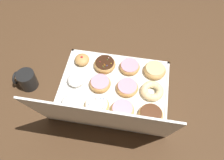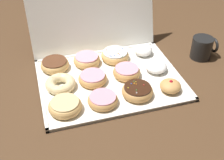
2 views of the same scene
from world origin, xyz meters
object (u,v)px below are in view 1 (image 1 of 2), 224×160
chocolate_frosted_donut_8 (151,115)px  glazed_ring_donut_0 (155,70)px  pink_frosted_donut_1 (130,67)px  powdered_filled_donut_7 (76,79)px  donut_box (114,88)px  sprinkle_donut_2 (105,64)px  powdered_filled_donut_11 (70,102)px  pink_frosted_donut_9 (122,110)px  pink_frosted_donut_5 (127,87)px  pink_frosted_donut_6 (100,83)px  sprinkle_donut_10 (97,106)px  cruller_donut_4 (152,91)px  jelly_filled_donut_3 (82,60)px  coffee_mug (27,80)px

chocolate_frosted_donut_8 → glazed_ring_donut_0: bearing=-90.1°
pink_frosted_donut_1 → powdered_filled_donut_7: powdered_filled_donut_7 is taller
pink_frosted_donut_1 → chocolate_frosted_donut_8: 0.30m
donut_box → sprinkle_donut_2: (0.07, -0.13, 0.03)m
sprinkle_donut_2 → powdered_filled_donut_11: same height
pink_frosted_donut_9 → sprinkle_donut_2: bearing=-62.5°
pink_frosted_donut_5 → powdered_filled_donut_7: bearing=0.6°
pink_frosted_donut_9 → chocolate_frosted_donut_8: bearing=178.6°
pink_frosted_donut_6 → sprinkle_donut_10: bearing=94.1°
sprinkle_donut_2 → powdered_filled_donut_7: (0.13, 0.12, -0.00)m
donut_box → pink_frosted_donut_5: 0.07m
pink_frosted_donut_5 → donut_box: bearing=3.6°
pink_frosted_donut_5 → pink_frosted_donut_9: (0.01, 0.14, 0.00)m
cruller_donut_4 → sprinkle_donut_10: 0.29m
jelly_filled_donut_3 → cruller_donut_4: 0.42m
glazed_ring_donut_0 → jelly_filled_donut_3: bearing=-0.4°
sprinkle_donut_2 → glazed_ring_donut_0: bearing=-178.7°
powdered_filled_donut_11 → coffee_mug: coffee_mug is taller
donut_box → pink_frosted_donut_9: pink_frosted_donut_9 is taller
pink_frosted_donut_1 → cruller_donut_4: size_ratio=0.94×
powdered_filled_donut_11 → powdered_filled_donut_7: bearing=-88.3°
glazed_ring_donut_0 → pink_frosted_donut_6: 0.30m
sprinkle_donut_2 → powdered_filled_donut_11: (0.13, 0.26, 0.00)m
glazed_ring_donut_0 → sprinkle_donut_2: (0.27, 0.01, 0.00)m
cruller_donut_4 → glazed_ring_donut_0: bearing=-91.6°
cruller_donut_4 → pink_frosted_donut_6: (0.27, -0.00, 0.00)m
powdered_filled_donut_7 → pink_frosted_donut_9: 0.30m
glazed_ring_donut_0 → pink_frosted_donut_9: bearing=62.7°
pink_frosted_donut_9 → glazed_ring_donut_0: bearing=-117.3°
powdered_filled_donut_7 → chocolate_frosted_donut_8: 0.42m
pink_frosted_donut_9 → sprinkle_donut_10: (0.13, -0.00, 0.00)m
pink_frosted_donut_9 → coffee_mug: 0.51m
glazed_ring_donut_0 → powdered_filled_donut_11: (0.40, 0.27, 0.00)m
pink_frosted_donut_6 → chocolate_frosted_donut_8: same height
jelly_filled_donut_3 → pink_frosted_donut_6: (-0.13, 0.13, -0.00)m
donut_box → glazed_ring_donut_0: bearing=-146.6°
powdered_filled_donut_11 → pink_frosted_donut_1: bearing=-133.9°
powdered_filled_donut_7 → chocolate_frosted_donut_8: size_ratio=0.76×
pink_frosted_donut_6 → powdered_filled_donut_11: (0.12, 0.14, 0.00)m
sprinkle_donut_2 → powdered_filled_donut_7: bearing=44.0°
pink_frosted_donut_6 → powdered_filled_donut_7: bearing=0.5°
powdered_filled_donut_7 → glazed_ring_donut_0: bearing=-161.9°
pink_frosted_donut_6 → sprinkle_donut_10: 0.13m
jelly_filled_donut_3 → pink_frosted_donut_6: bearing=134.1°
pink_frosted_donut_6 → pink_frosted_donut_9: (-0.14, 0.13, 0.00)m
chocolate_frosted_donut_8 → sprinkle_donut_10: 0.26m
glazed_ring_donut_0 → pink_frosted_donut_5: glazed_ring_donut_0 is taller
cruller_donut_4 → coffee_mug: 0.64m
pink_frosted_donut_5 → powdered_filled_donut_11: 0.30m
pink_frosted_donut_1 → chocolate_frosted_donut_8: (-0.14, 0.27, 0.00)m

